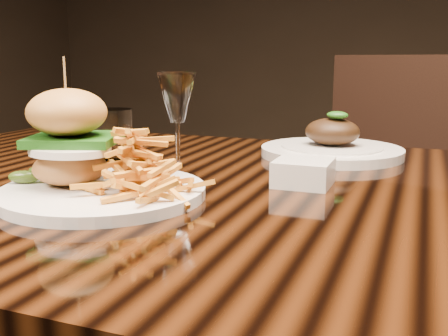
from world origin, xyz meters
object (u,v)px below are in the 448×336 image
(far_dish, at_px, (332,147))
(chair_far, at_px, (381,192))
(dining_table, at_px, (266,235))
(wine_glass, at_px, (177,101))
(burger_plate, at_px, (101,160))

(far_dish, bearing_deg, chair_far, 84.46)
(dining_table, distance_m, far_dish, 0.31)
(wine_glass, bearing_deg, dining_table, -0.61)
(wine_glass, bearing_deg, burger_plate, -109.45)
(wine_glass, height_order, chair_far, chair_far)
(dining_table, xyz_separation_m, far_dish, (0.05, 0.29, 0.09))
(far_dish, distance_m, chair_far, 0.64)
(burger_plate, xyz_separation_m, far_dish, (0.24, 0.43, -0.04))
(dining_table, height_order, burger_plate, burger_plate)
(dining_table, relative_size, burger_plate, 5.62)
(burger_plate, bearing_deg, wine_glass, 64.16)
(dining_table, xyz_separation_m, burger_plate, (-0.20, -0.14, 0.13))
(dining_table, height_order, wine_glass, wine_glass)
(burger_plate, height_order, chair_far, chair_far)
(wine_glass, xyz_separation_m, chair_far, (0.25, 0.88, -0.34))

